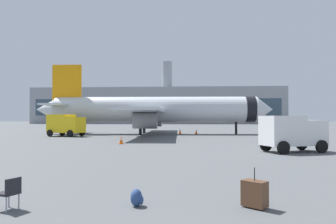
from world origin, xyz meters
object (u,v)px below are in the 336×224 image
object	(u,v)px
airplane_at_gate	(154,110)
cargo_van	(292,132)
gate_chair	(10,191)
safety_cone_far	(180,131)
safety_cone_near	(121,140)
rolling_suitcase	(255,193)
service_truck	(66,124)
traveller_backpack	(137,198)
safety_cone_mid	(196,132)

from	to	relation	value
airplane_at_gate	cargo_van	xyz separation A→B (m)	(12.69, -24.30, -2.21)
gate_chair	safety_cone_far	bearing A→B (deg)	85.44
safety_cone_near	safety_cone_far	distance (m)	19.93
airplane_at_gate	rolling_suitcase	distance (m)	39.65
service_truck	cargo_van	size ratio (longest dim) A/B	1.09
cargo_van	rolling_suitcase	distance (m)	15.61
traveller_backpack	gate_chair	distance (m)	3.38
safety_cone_far	rolling_suitcase	distance (m)	40.15
safety_cone_far	gate_chair	distance (m)	40.82
safety_cone_mid	rolling_suitcase	world-z (taller)	rolling_suitcase
airplane_at_gate	rolling_suitcase	bearing A→B (deg)	-79.56
cargo_van	safety_cone_near	bearing A→B (deg)	155.94
airplane_at_gate	service_truck	xyz separation A→B (m)	(-11.05, -6.44, -2.05)
safety_cone_far	airplane_at_gate	bearing A→B (deg)	-163.40
safety_cone_near	safety_cone_far	size ratio (longest dim) A/B	0.96
rolling_suitcase	safety_cone_far	bearing A→B (deg)	94.72
cargo_van	safety_cone_near	size ratio (longest dim) A/B	6.00
cargo_van	rolling_suitcase	size ratio (longest dim) A/B	4.38
safety_cone_mid	safety_cone_far	xyz separation A→B (m)	(-2.48, 0.28, 0.07)
safety_cone_mid	traveller_backpack	xyz separation A→B (m)	(-2.41, -39.80, -0.11)
service_truck	airplane_at_gate	bearing A→B (deg)	30.23
safety_cone_near	safety_cone_mid	bearing A→B (deg)	68.81
cargo_van	safety_cone_far	xyz separation A→B (m)	(-8.84, 25.45, -1.04)
safety_cone_near	traveller_backpack	xyz separation A→B (m)	(4.97, -20.77, -0.16)
safety_cone_mid	traveller_backpack	bearing A→B (deg)	-93.47
service_truck	traveller_backpack	distance (m)	35.81
airplane_at_gate	safety_cone_mid	bearing A→B (deg)	7.77
airplane_at_gate	cargo_van	size ratio (longest dim) A/B	7.41
traveller_backpack	service_truck	bearing A→B (deg)	114.73
safety_cone_near	gate_chair	bearing A→B (deg)	-85.58
airplane_at_gate	safety_cone_far	world-z (taller)	airplane_at_gate
safety_cone_mid	gate_chair	bearing A→B (deg)	-98.06
service_truck	safety_cone_near	distance (m)	15.46
traveller_backpack	safety_cone_far	bearing A→B (deg)	90.10
cargo_van	gate_chair	distance (m)	19.47
safety_cone_far	safety_cone_mid	bearing A→B (deg)	-6.55
cargo_van	traveller_backpack	xyz separation A→B (m)	(-8.77, -14.64, -1.22)
safety_cone_far	rolling_suitcase	xyz separation A→B (m)	(3.30, -40.01, -0.02)
service_truck	safety_cone_mid	size ratio (longest dim) A/B	7.57
airplane_at_gate	rolling_suitcase	world-z (taller)	airplane_at_gate
safety_cone_far	gate_chair	bearing A→B (deg)	-94.56
safety_cone_near	safety_cone_far	world-z (taller)	safety_cone_far
airplane_at_gate	safety_cone_near	size ratio (longest dim) A/B	44.45
safety_cone_far	traveller_backpack	world-z (taller)	safety_cone_far
airplane_at_gate	safety_cone_mid	world-z (taller)	airplane_at_gate
safety_cone_near	safety_cone_mid	world-z (taller)	safety_cone_near
traveller_backpack	airplane_at_gate	bearing A→B (deg)	95.75
safety_cone_mid	gate_chair	distance (m)	40.81
service_truck	gate_chair	size ratio (longest dim) A/B	6.12
traveller_backpack	gate_chair	xyz separation A→B (m)	(-3.31, -0.61, 0.27)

